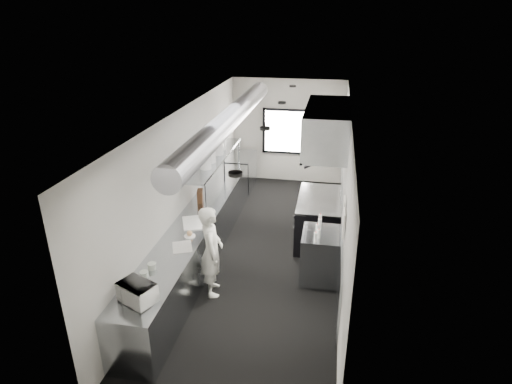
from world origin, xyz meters
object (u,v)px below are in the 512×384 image
at_px(exhaust_hood, 327,128).
at_px(line_cook, 211,251).
at_px(deli_tub_a, 144,274).
at_px(plate_stack_b, 210,155).
at_px(bottle_station, 320,256).
at_px(cutting_board, 195,223).
at_px(microwave, 137,292).
at_px(deli_tub_b, 152,266).
at_px(range, 318,219).
at_px(far_work_table, 240,172).
at_px(squeeze_bottle_d, 320,224).
at_px(squeeze_bottle_e, 320,219).
at_px(plate_stack_a, 205,162).
at_px(squeeze_bottle_a, 316,237).
at_px(knife_block, 200,196).
at_px(prep_counter, 198,239).
at_px(plate_stack_c, 218,146).
at_px(plate_stack_d, 221,141).
at_px(squeeze_bottle_c, 317,229).
at_px(pass_shelf, 215,159).
at_px(squeeze_bottle_b, 319,234).
at_px(small_plate, 190,236).

relative_size(exhaust_hood, line_cook, 1.39).
xyz_separation_m(deli_tub_a, plate_stack_b, (0.09, 3.17, 0.78)).
xyz_separation_m(bottle_station, cutting_board, (-2.26, -0.03, 0.46)).
relative_size(microwave, deli_tub_b, 3.53).
relative_size(range, far_work_table, 1.33).
bearing_deg(plate_stack_b, squeeze_bottle_d, -27.90).
xyz_separation_m(cutting_board, squeeze_bottle_e, (2.21, 0.37, 0.08)).
relative_size(plate_stack_a, squeeze_bottle_a, 1.63).
bearing_deg(cutting_board, range, 33.76).
height_order(deli_tub_a, plate_stack_b, plate_stack_b).
bearing_deg(bottle_station, plate_stack_b, 149.58).
distance_m(far_work_table, knife_block, 3.07).
xyz_separation_m(bottle_station, squeeze_bottle_d, (-0.04, 0.16, 0.54)).
xyz_separation_m(prep_counter, plate_stack_c, (-0.03, 1.72, 1.30)).
bearing_deg(range, deli_tub_b, -127.81).
bearing_deg(plate_stack_d, cutting_board, -87.35).
xyz_separation_m(line_cook, plate_stack_c, (-0.58, 2.66, 0.96)).
bearing_deg(bottle_station, knife_block, 160.10).
relative_size(deli_tub_a, squeeze_bottle_c, 0.71).
height_order(exhaust_hood, knife_block, exhaust_hood).
distance_m(knife_block, squeeze_bottle_d, 2.50).
bearing_deg(pass_shelf, squeeze_bottle_c, -37.39).
distance_m(pass_shelf, squeeze_bottle_b, 3.02).
height_order(plate_stack_a, plate_stack_d, plate_stack_d).
distance_m(squeeze_bottle_c, squeeze_bottle_d, 0.19).
distance_m(microwave, cutting_board, 2.29).
bearing_deg(pass_shelf, knife_block, -96.93).
distance_m(pass_shelf, knife_block, 0.97).
bearing_deg(plate_stack_a, bottle_station, -23.15).
distance_m(cutting_board, squeeze_bottle_b, 2.22).
height_order(pass_shelf, squeeze_bottle_c, pass_shelf).
height_order(small_plate, squeeze_bottle_e, squeeze_bottle_e).
xyz_separation_m(deli_tub_a, squeeze_bottle_b, (2.40, 1.61, 0.04)).
relative_size(small_plate, squeeze_bottle_a, 1.13).
distance_m(small_plate, squeeze_bottle_a, 2.11).
height_order(knife_block, plate_stack_d, plate_stack_d).
bearing_deg(plate_stack_c, squeeze_bottle_d, -37.53).
relative_size(deli_tub_b, squeeze_bottle_b, 0.80).
relative_size(squeeze_bottle_d, squeeze_bottle_e, 1.00).
xyz_separation_m(exhaust_hood, plate_stack_c, (-2.28, 0.52, -0.64)).
bearing_deg(squeeze_bottle_a, squeeze_bottle_e, 86.22).
height_order(plate_stack_a, squeeze_bottle_a, plate_stack_a).
relative_size(plate_stack_c, squeeze_bottle_c, 2.01).
xyz_separation_m(bottle_station, far_work_table, (-2.30, 3.90, 0.00)).
bearing_deg(squeeze_bottle_c, plate_stack_b, 148.19).
relative_size(exhaust_hood, deli_tub_a, 17.83).
bearing_deg(prep_counter, plate_stack_a, 92.46).
xyz_separation_m(range, line_cook, (-1.64, -2.15, 0.32)).
relative_size(line_cook, squeeze_bottle_c, 9.07).
bearing_deg(squeeze_bottle_c, plate_stack_c, 139.20).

